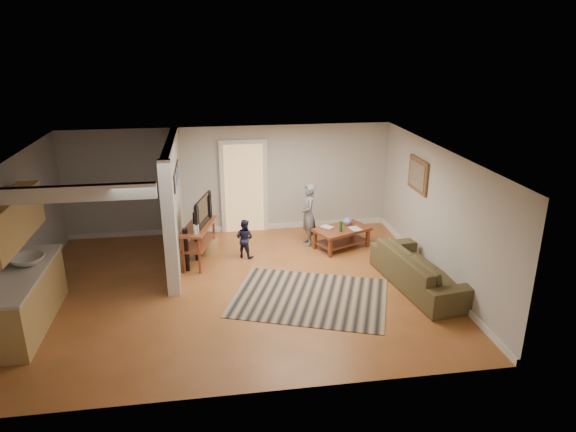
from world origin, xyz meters
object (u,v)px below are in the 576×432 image
object	(u,v)px
sofa	(419,287)
child	(308,244)
tv_console	(199,229)
speaker_left	(186,250)
speaker_right	(196,237)
toddler	(245,256)
toy_basket	(207,245)
coffee_table	(342,232)

from	to	relation	value
sofa	child	size ratio (longest dim) A/B	1.70
sofa	tv_console	xyz separation A→B (m)	(-4.04, 1.75, 0.73)
speaker_left	speaker_right	world-z (taller)	speaker_right
speaker_left	toddler	xyz separation A→B (m)	(1.18, 0.51, -0.44)
speaker_right	child	distance (m)	2.53
toy_basket	tv_console	bearing A→B (deg)	-107.44
speaker_right	coffee_table	bearing A→B (deg)	-4.32
coffee_table	speaker_left	size ratio (longest dim) A/B	1.52
toy_basket	child	size ratio (longest dim) A/B	0.33
speaker_right	child	xyz separation A→B (m)	(2.43, 0.48, -0.52)
speaker_right	toy_basket	bearing A→B (deg)	50.73
sofa	toy_basket	bearing A→B (deg)	52.33
speaker_left	tv_console	bearing A→B (deg)	64.74
toy_basket	toddler	world-z (taller)	toddler
tv_console	speaker_right	distance (m)	0.25
coffee_table	tv_console	bearing A→B (deg)	-174.68
tv_console	speaker_right	bearing A→B (deg)	137.32
tv_console	speaker_right	world-z (taller)	tv_console
tv_console	child	size ratio (longest dim) A/B	0.97
coffee_table	speaker_left	world-z (taller)	speaker_left
speaker_left	toy_basket	distance (m)	0.96
toy_basket	toddler	distance (m)	0.86
speaker_left	coffee_table	bearing A→B (deg)	19.83
sofa	speaker_left	size ratio (longest dim) A/B	2.67
speaker_left	toy_basket	world-z (taller)	speaker_left
speaker_right	toddler	world-z (taller)	speaker_right
toddler	sofa	bearing A→B (deg)	-176.67
speaker_right	child	bearing A→B (deg)	3.64
sofa	toddler	size ratio (longest dim) A/B	2.85
speaker_right	child	world-z (taller)	speaker_right
coffee_table	toy_basket	distance (m)	2.94
toddler	toy_basket	bearing A→B (deg)	11.38
tv_console	sofa	bearing A→B (deg)	-7.63
toy_basket	toddler	size ratio (longest dim) A/B	0.56
tv_console	toddler	xyz separation A→B (m)	(0.92, 0.11, -0.73)
speaker_right	toy_basket	distance (m)	0.52
sofa	speaker_left	xyz separation A→B (m)	(-4.30, 1.36, 0.44)
sofa	child	xyz separation A→B (m)	(-1.67, 2.34, 0.00)
child	toddler	world-z (taller)	child
tv_console	speaker_right	xyz separation A→B (m)	(-0.07, 0.11, -0.21)
speaker_right	child	size ratio (longest dim) A/B	0.74
speaker_right	tv_console	bearing A→B (deg)	-66.07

